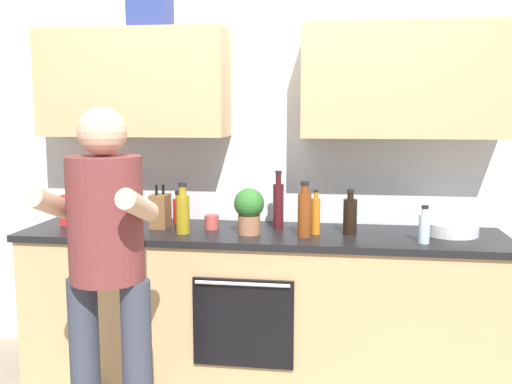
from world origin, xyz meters
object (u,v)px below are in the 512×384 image
object	(u,v)px
bottle_soy	(350,215)
cup_stoneware	(135,224)
bottle_juice	(316,215)
cup_ceramic	(212,222)
bottle_water	(424,227)
bottle_soda	(111,205)
grocery_bag_crisps	(81,209)
potted_herb	(249,209)
knife_block	(160,211)
cup_tea	(119,214)
bottle_oil	(183,212)
mixing_bowl	(452,229)
person_standing	(106,253)
bottle_wine	(278,204)
bottle_hotsauce	(179,210)
bottle_vinegar	(304,213)

from	to	relation	value
bottle_soy	cup_stoneware	xyz separation A→B (m)	(-1.26, -0.10, -0.07)
bottle_juice	cup_ceramic	world-z (taller)	bottle_juice
bottle_water	cup_stoneware	world-z (taller)	bottle_water
bottle_soda	cup_ceramic	size ratio (longest dim) A/B	3.97
cup_ceramic	grocery_bag_crisps	world-z (taller)	grocery_bag_crisps
bottle_soy	potted_herb	xyz separation A→B (m)	(-0.58, -0.09, 0.04)
bottle_water	grocery_bag_crisps	distance (m)	2.07
potted_herb	knife_block	bearing A→B (deg)	169.05
grocery_bag_crisps	potted_herb	bearing A→B (deg)	-7.22
cup_stoneware	cup_tea	distance (m)	0.30
knife_block	potted_herb	size ratio (longest dim) A/B	0.98
bottle_soda	bottle_oil	bearing A→B (deg)	-6.48
mixing_bowl	knife_block	xyz separation A→B (m)	(-1.72, -0.04, 0.07)
mixing_bowl	potted_herb	distance (m)	1.17
bottle_oil	bottle_soy	size ratio (longest dim) A/B	1.13
bottle_soda	bottle_juice	distance (m)	1.23
person_standing	bottle_juice	xyz separation A→B (m)	(0.92, 0.83, 0.05)
bottle_soy	potted_herb	size ratio (longest dim) A/B	0.98
person_standing	bottle_water	distance (m)	1.65
cup_ceramic	potted_herb	world-z (taller)	potted_herb
bottle_soda	potted_herb	distance (m)	0.84
person_standing	knife_block	world-z (taller)	person_standing
bottle_juice	bottle_water	world-z (taller)	bottle_juice
bottle_oil	cup_ceramic	xyz separation A→B (m)	(0.14, 0.15, -0.08)
bottle_oil	grocery_bag_crisps	size ratio (longest dim) A/B	1.56
bottle_juice	knife_block	world-z (taller)	knife_block
bottle_oil	cup_stoneware	size ratio (longest dim) A/B	3.43
bottle_oil	knife_block	world-z (taller)	bottle_oil
bottle_soda	bottle_water	size ratio (longest dim) A/B	1.66
bottle_wine	cup_stoneware	distance (m)	0.86
person_standing	cup_tea	bearing A→B (deg)	108.95
cup_stoneware	knife_block	bearing A→B (deg)	43.52
bottle_oil	grocery_bag_crisps	distance (m)	0.73
bottle_water	cup_tea	world-z (taller)	bottle_water
bottle_soy	grocery_bag_crisps	xyz separation A→B (m)	(-1.67, 0.05, -0.01)
cup_ceramic	knife_block	size ratio (longest dim) A/B	0.33
bottle_water	knife_block	xyz separation A→B (m)	(-1.53, 0.20, 0.01)
bottle_water	bottle_soy	distance (m)	0.43
bottle_hotsauce	bottle_oil	bearing A→B (deg)	-69.38
bottle_hotsauce	cup_stoneware	xyz separation A→B (m)	(-0.20, -0.25, -0.05)
bottle_vinegar	knife_block	world-z (taller)	bottle_vinegar
person_standing	bottle_water	bearing A→B (deg)	24.46
bottle_hotsauce	bottle_soda	xyz separation A→B (m)	(-0.36, -0.23, 0.06)
potted_herb	grocery_bag_crisps	size ratio (longest dim) A/B	1.40
bottle_wine	knife_block	size ratio (longest dim) A/B	1.34
bottle_oil	mixing_bowl	xyz separation A→B (m)	(1.54, 0.19, -0.09)
potted_herb	person_standing	bearing A→B (deg)	-124.87
cup_stoneware	mixing_bowl	world-z (taller)	cup_stoneware
bottle_water	cup_ceramic	distance (m)	1.23
knife_block	potted_herb	bearing A→B (deg)	-10.95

